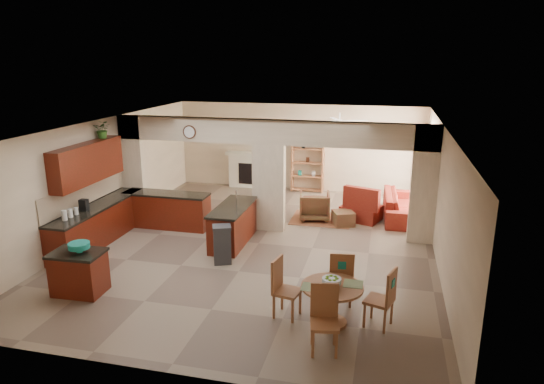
% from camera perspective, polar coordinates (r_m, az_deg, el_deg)
% --- Properties ---
extents(floor, '(10.00, 10.00, 0.00)m').
position_cam_1_polar(floor, '(11.53, -1.56, -6.05)').
color(floor, '#7E6B57').
rests_on(floor, ground).
extents(ceiling, '(10.00, 10.00, 0.00)m').
position_cam_1_polar(ceiling, '(10.81, -1.67, 7.87)').
color(ceiling, white).
rests_on(ceiling, wall_back).
extents(wall_back, '(8.00, 0.00, 8.00)m').
position_cam_1_polar(wall_back, '(15.85, 3.11, 5.25)').
color(wall_back, beige).
rests_on(wall_back, floor).
extents(wall_front, '(8.00, 0.00, 8.00)m').
position_cam_1_polar(wall_front, '(6.68, -13.03, -10.22)').
color(wall_front, beige).
rests_on(wall_front, floor).
extents(wall_left, '(0.00, 10.00, 10.00)m').
position_cam_1_polar(wall_left, '(12.71, -19.32, 1.74)').
color(wall_left, beige).
rests_on(wall_left, floor).
extents(wall_right, '(0.00, 10.00, 10.00)m').
position_cam_1_polar(wall_right, '(10.80, 19.35, -0.64)').
color(wall_right, beige).
rests_on(wall_right, floor).
extents(partition_left_pier, '(0.60, 0.25, 2.80)m').
position_cam_1_polar(partition_left_pier, '(13.38, -15.96, 2.70)').
color(partition_left_pier, beige).
rests_on(partition_left_pier, floor).
extents(partition_center_pier, '(0.80, 0.25, 2.20)m').
position_cam_1_polar(partition_center_pier, '(12.10, -0.37, 0.51)').
color(partition_center_pier, beige).
rests_on(partition_center_pier, floor).
extents(partition_right_pier, '(0.60, 0.25, 2.80)m').
position_cam_1_polar(partition_right_pier, '(11.73, 17.46, 0.79)').
color(partition_right_pier, beige).
rests_on(partition_right_pier, floor).
extents(partition_header, '(8.00, 0.25, 0.60)m').
position_cam_1_polar(partition_header, '(11.81, -0.39, 7.08)').
color(partition_header, beige).
rests_on(partition_header, partition_center_pier).
extents(kitchen_counter, '(2.52, 3.29, 1.48)m').
position_cam_1_polar(kitchen_counter, '(12.37, -16.65, -2.90)').
color(kitchen_counter, '#3D1707').
rests_on(kitchen_counter, floor).
extents(upper_cabinets, '(0.35, 2.40, 0.90)m').
position_cam_1_polar(upper_cabinets, '(11.85, -20.87, 3.21)').
color(upper_cabinets, '#3D1707').
rests_on(upper_cabinets, wall_left).
extents(peninsula, '(0.70, 1.85, 0.91)m').
position_cam_1_polar(peninsula, '(11.43, -4.64, -3.85)').
color(peninsula, '#3D1707').
rests_on(peninsula, floor).
extents(wall_clock, '(0.34, 0.03, 0.34)m').
position_cam_1_polar(wall_clock, '(12.31, -9.70, 6.97)').
color(wall_clock, '#4A2718').
rests_on(wall_clock, partition_header).
extents(rug, '(1.60, 1.30, 0.01)m').
position_cam_1_polar(rug, '(13.25, 5.84, -3.17)').
color(rug, '#9A5F38').
rests_on(rug, floor).
extents(fireplace, '(1.60, 0.35, 1.20)m').
position_cam_1_polar(fireplace, '(16.22, -2.61, 2.66)').
color(fireplace, beige).
rests_on(fireplace, floor).
extents(shelving_unit, '(1.00, 0.32, 1.80)m').
position_cam_1_polar(shelving_unit, '(15.72, 4.22, 3.28)').
color(shelving_unit, '#965A33').
rests_on(shelving_unit, floor).
extents(window_a, '(0.02, 0.90, 1.90)m').
position_cam_1_polar(window_a, '(13.06, 18.23, 1.29)').
color(window_a, white).
rests_on(window_a, wall_right).
extents(window_b, '(0.02, 0.90, 1.90)m').
position_cam_1_polar(window_b, '(14.71, 17.77, 2.90)').
color(window_b, white).
rests_on(window_b, wall_right).
extents(glazed_door, '(0.02, 0.70, 2.10)m').
position_cam_1_polar(glazed_door, '(13.92, 17.93, 1.54)').
color(glazed_door, white).
rests_on(glazed_door, wall_right).
extents(drape_a_left, '(0.10, 0.28, 2.30)m').
position_cam_1_polar(drape_a_left, '(12.47, 18.25, 0.64)').
color(drape_a_left, '#441C1B').
rests_on(drape_a_left, wall_right).
extents(drape_a_right, '(0.10, 0.28, 2.30)m').
position_cam_1_polar(drape_a_right, '(13.64, 17.89, 1.91)').
color(drape_a_right, '#441C1B').
rests_on(drape_a_right, wall_right).
extents(drape_b_left, '(0.10, 0.28, 2.30)m').
position_cam_1_polar(drape_b_left, '(14.12, 17.76, 2.38)').
color(drape_b_left, '#441C1B').
rests_on(drape_b_left, wall_right).
extents(drape_b_right, '(0.10, 0.28, 2.30)m').
position_cam_1_polar(drape_b_right, '(15.29, 17.47, 3.39)').
color(drape_b_right, '#441C1B').
rests_on(drape_b_right, wall_right).
extents(ceiling_fan, '(1.00, 1.00, 0.10)m').
position_cam_1_polar(ceiling_fan, '(13.51, 7.94, 8.28)').
color(ceiling_fan, white).
rests_on(ceiling_fan, ceiling).
extents(kitchen_island, '(0.97, 0.71, 0.82)m').
position_cam_1_polar(kitchen_island, '(9.78, -21.75, -8.77)').
color(kitchen_island, '#3D1707').
rests_on(kitchen_island, floor).
extents(teal_bowl, '(0.39, 0.39, 0.18)m').
position_cam_1_polar(teal_bowl, '(9.57, -21.74, -6.09)').
color(teal_bowl, '#138276').
rests_on(teal_bowl, kitchen_island).
extents(trash_can, '(0.45, 0.42, 0.77)m').
position_cam_1_polar(trash_can, '(10.41, -5.88, -6.32)').
color(trash_can, '#2F2F31').
rests_on(trash_can, floor).
extents(dining_table, '(1.02, 1.02, 0.69)m').
position_cam_1_polar(dining_table, '(8.14, 7.06, -12.28)').
color(dining_table, '#965A33').
rests_on(dining_table, floor).
extents(fruit_bowl, '(0.31, 0.31, 0.16)m').
position_cam_1_polar(fruit_bowl, '(7.98, 7.03, -10.43)').
color(fruit_bowl, '#75BF29').
rests_on(fruit_bowl, dining_table).
extents(sofa, '(2.39, 1.02, 0.69)m').
position_cam_1_polar(sofa, '(13.68, 15.00, -1.53)').
color(sofa, maroon).
rests_on(sofa, floor).
extents(chaise, '(1.19, 1.08, 0.39)m').
position_cam_1_polar(chaise, '(13.31, 10.45, -2.40)').
color(chaise, maroon).
rests_on(chaise, floor).
extents(armchair, '(0.92, 0.94, 0.75)m').
position_cam_1_polar(armchair, '(13.13, 5.02, -1.63)').
color(armchair, maroon).
rests_on(armchair, floor).
extents(ottoman, '(0.67, 0.67, 0.37)m').
position_cam_1_polar(ottoman, '(12.81, 8.39, -3.06)').
color(ottoman, maroon).
rests_on(ottoman, floor).
extents(plant, '(0.46, 0.42, 0.43)m').
position_cam_1_polar(plant, '(12.33, -19.30, 6.96)').
color(plant, '#235015').
rests_on(plant, upper_cabinets).
extents(chair_north, '(0.48, 0.48, 1.02)m').
position_cam_1_polar(chair_north, '(8.69, 8.12, -9.80)').
color(chair_north, '#965A33').
rests_on(chair_north, floor).
extents(chair_east, '(0.53, 0.53, 1.02)m').
position_cam_1_polar(chair_east, '(8.16, 13.08, -11.86)').
color(chair_east, '#965A33').
rests_on(chair_east, floor).
extents(chair_south, '(0.49, 0.49, 1.02)m').
position_cam_1_polar(chair_south, '(7.49, 6.19, -14.20)').
color(chair_south, '#965A33').
rests_on(chair_south, floor).
extents(chair_west, '(0.49, 0.49, 1.02)m').
position_cam_1_polar(chair_west, '(8.31, 1.27, -10.90)').
color(chair_west, '#965A33').
rests_on(chair_west, floor).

